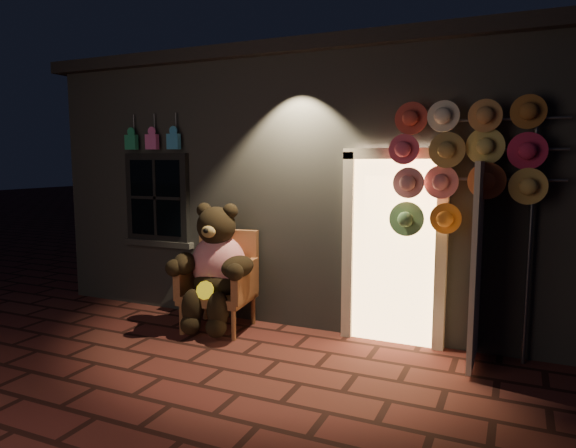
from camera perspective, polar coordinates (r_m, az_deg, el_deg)
The scene contains 5 objects.
ground at distance 5.33m, azimuth -7.25°, elevation -15.66°, with size 60.00×60.00×0.00m, color #52241F.
shop_building at distance 8.58m, azimuth 6.66°, elevation 4.91°, with size 7.30×5.95×3.51m.
wicker_armchair at distance 6.41m, azimuth -7.42°, elevation -6.17°, with size 0.90×0.83×1.19m.
teddy_bear at distance 6.23m, azimuth -8.10°, elevation -4.71°, with size 1.09×0.90×1.51m.
hat_rack at distance 5.48m, azimuth 18.78°, elevation 6.60°, with size 1.68×0.22×2.67m.
Camera 1 is at (2.59, -4.18, 2.06)m, focal length 32.00 mm.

